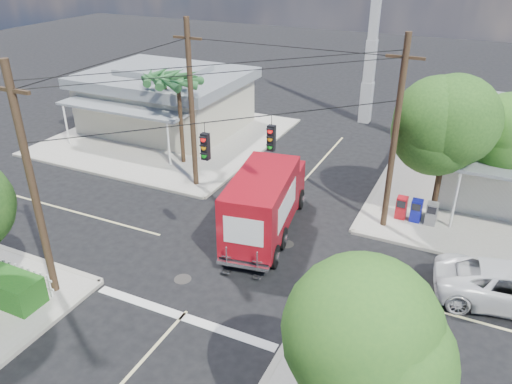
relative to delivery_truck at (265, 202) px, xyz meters
The scene contains 13 objects.
ground 2.85m from the delivery_truck, 98.03° to the right, with size 120.00×120.00×0.00m, color black.
sidewalk_nw 14.19m from the delivery_truck, 142.60° to the left, with size 14.12×14.12×0.14m.
road_markings 4.13m from the delivery_truck, 94.93° to the right, with size 32.00×32.00×0.01m.
building_nw 15.98m from the delivery_truck, 140.53° to the left, with size 10.80×10.20×4.30m.
radio_tower 18.14m from the delivery_truck, 89.44° to the left, with size 0.80×0.80×17.00m.
tree_ne_front 8.77m from the delivery_truck, 32.86° to the left, with size 4.21×4.14×6.66m.
tree_ne_back 11.86m from the delivery_truck, 35.03° to the left, with size 3.77×3.66×5.82m.
tree_se 11.91m from the delivery_truck, 55.03° to the right, with size 3.67×3.54×5.62m.
palm_nw_front 9.99m from the delivery_truck, 146.46° to the left, with size 3.01×3.08×5.59m.
palm_nw_back 12.27m from the delivery_truck, 145.76° to the left, with size 3.01×3.08×5.19m.
utility_poles 3.66m from the delivery_truck, 159.67° to the right, with size 12.00×10.68×9.00m.
vending_boxes 7.36m from the delivery_truck, 32.20° to the left, with size 1.90×0.50×1.10m.
delivery_truck is the anchor object (origin of this frame).
Camera 1 is at (8.49, -15.92, 12.27)m, focal length 35.00 mm.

